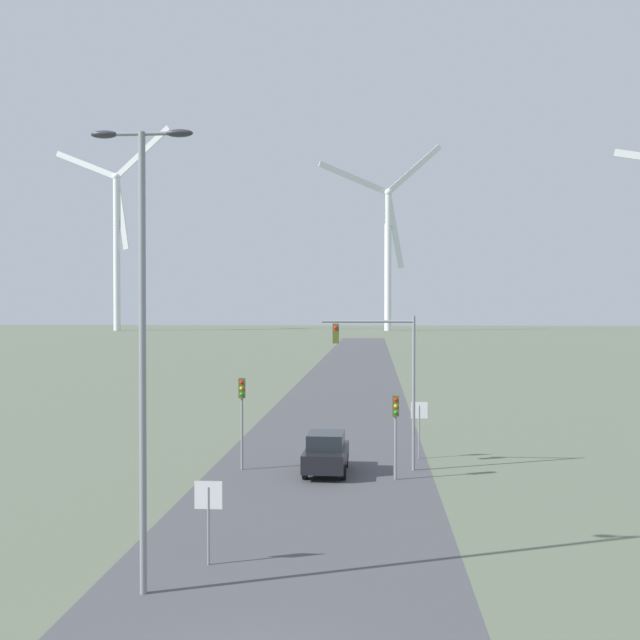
% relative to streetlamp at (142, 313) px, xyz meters
% --- Properties ---
extents(road_surface, '(10.00, 240.00, 0.01)m').
position_rel_streetlamp_xyz_m(road_surface, '(3.50, 43.21, -7.22)').
color(road_surface, '#47474C').
rests_on(road_surface, ground).
extents(streetlamp, '(2.66, 0.32, 11.90)m').
position_rel_streetlamp_xyz_m(streetlamp, '(0.00, 0.00, 0.00)').
color(streetlamp, gray).
rests_on(streetlamp, ground).
extents(stop_sign_near, '(0.81, 0.07, 2.41)m').
position_rel_streetlamp_xyz_m(stop_sign_near, '(1.20, 2.25, -5.54)').
color(stop_sign_near, gray).
rests_on(stop_sign_near, ground).
extents(stop_sign_far, '(0.81, 0.07, 2.77)m').
position_rel_streetlamp_xyz_m(stop_sign_far, '(8.13, 17.88, -5.29)').
color(stop_sign_far, gray).
rests_on(stop_sign_far, ground).
extents(traffic_light_post_near_left, '(0.28, 0.34, 4.17)m').
position_rel_streetlamp_xyz_m(traffic_light_post_near_left, '(-0.06, 14.78, -4.18)').
color(traffic_light_post_near_left, gray).
rests_on(traffic_light_post_near_left, ground).
extents(traffic_light_post_near_right, '(0.28, 0.34, 3.63)m').
position_rel_streetlamp_xyz_m(traffic_light_post_near_right, '(6.85, 13.28, -4.56)').
color(traffic_light_post_near_right, gray).
rests_on(traffic_light_post_near_right, ground).
extents(traffic_light_mast_overhead, '(4.22, 0.35, 7.00)m').
position_rel_streetlamp_xyz_m(traffic_light_mast_overhead, '(6.39, 15.20, -2.34)').
color(traffic_light_mast_overhead, gray).
rests_on(traffic_light_mast_overhead, ground).
extents(car_approaching, '(1.90, 4.14, 1.83)m').
position_rel_streetlamp_xyz_m(car_approaching, '(3.80, 14.33, -6.32)').
color(car_approaching, black).
rests_on(car_approaching, ground).
extents(wind_turbine_far_left, '(40.72, 8.82, 65.00)m').
position_rel_streetlamp_xyz_m(wind_turbine_far_left, '(-76.88, 217.54, 23.76)').
color(wind_turbine_far_left, silver).
rests_on(wind_turbine_far_left, ground).
extents(wind_turbine_left, '(39.52, 16.63, 61.06)m').
position_rel_streetlamp_xyz_m(wind_turbine_left, '(10.48, 222.47, 21.04)').
color(wind_turbine_left, silver).
rests_on(wind_turbine_left, ground).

